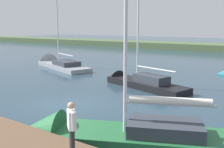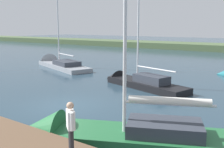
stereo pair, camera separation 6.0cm
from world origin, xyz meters
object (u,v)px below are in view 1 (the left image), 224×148
object	(u,v)px
person_on_dock	(72,124)
sailboat_outer_mooring	(104,135)
sailboat_near_dock	(56,65)
sailboat_mid_channel	(136,84)

from	to	relation	value
person_on_dock	sailboat_outer_mooring	bearing A→B (deg)	-129.64
sailboat_outer_mooring	person_on_dock	xyz separation A→B (m)	(-0.53, 2.37, 1.32)
person_on_dock	sailboat_near_dock	bearing A→B (deg)	-94.46
sailboat_near_dock	sailboat_outer_mooring	bearing A→B (deg)	161.74
sailboat_outer_mooring	sailboat_near_dock	xyz separation A→B (m)	(16.58, -13.09, -0.01)
sailboat_outer_mooring	person_on_dock	bearing A→B (deg)	78.55
sailboat_outer_mooring	sailboat_near_dock	distance (m)	21.13
sailboat_mid_channel	sailboat_near_dock	bearing A→B (deg)	-0.06
sailboat_mid_channel	sailboat_near_dock	xyz separation A→B (m)	(12.64, -3.68, 0.05)
sailboat_mid_channel	person_on_dock	world-z (taller)	sailboat_mid_channel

